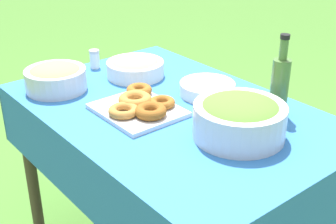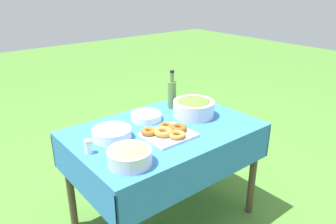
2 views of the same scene
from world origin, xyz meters
name	(u,v)px [view 1 (image 1 of 2)]	position (x,y,z in m)	size (l,w,h in m)	color
picnic_table	(171,135)	(0.00, 0.00, 0.62)	(1.20, 0.80, 0.73)	#2D6BB2
salad_bowl	(240,117)	(0.29, 0.03, 0.80)	(0.29, 0.29, 0.13)	silver
pasta_bowl	(135,67)	(-0.34, 0.08, 0.77)	(0.24, 0.24, 0.08)	white
donut_platter	(140,106)	(-0.05, -0.10, 0.75)	(0.30, 0.27, 0.05)	silver
plate_stack	(207,89)	(-0.01, 0.18, 0.75)	(0.21, 0.21, 0.05)	white
olive_oil_bottle	(280,85)	(0.27, 0.25, 0.84)	(0.06, 0.06, 0.29)	#4C7238
fruit_bowl	(56,77)	(-0.41, -0.24, 0.78)	(0.23, 0.23, 0.10)	silver
salt_shaker	(95,59)	(-0.53, 0.01, 0.77)	(0.04, 0.04, 0.08)	white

